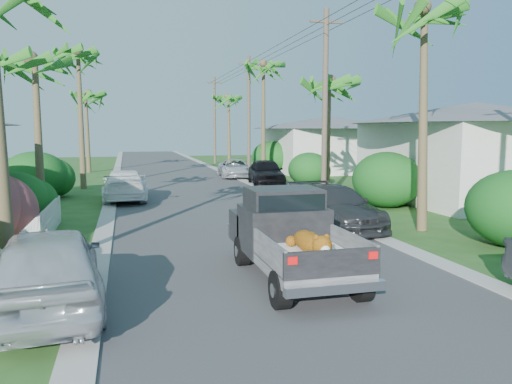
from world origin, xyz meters
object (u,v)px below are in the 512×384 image
object	(u,v)px
palm_r_c	(263,65)
house_right_far	(329,146)
palm_r_a	(428,9)
utility_pole_b	(325,106)
parked_car_rd	(235,169)
palm_l_d	(86,93)
palm_l_c	(78,52)
utility_pole_d	(215,120)
parked_car_rm	(335,207)
parked_car_rf	(266,172)
parked_car_lf	(125,185)
parked_car_ln	(48,269)
pickup_truck	(287,233)
utility_pole_c	(249,115)
palm_l_b	(34,59)
house_right_near	(472,155)
palm_r_d	(229,97)
palm_r_b	(329,81)

from	to	relation	value
palm_r_c	house_right_far	size ratio (longest dim) A/B	1.04
palm_r_a	utility_pole_b	size ratio (longest dim) A/B	0.97
parked_car_rd	palm_l_d	world-z (taller)	palm_l_d
parked_car_rd	palm_l_c	size ratio (longest dim) A/B	0.52
house_right_far	utility_pole_d	xyz separation A→B (m)	(-7.40, 13.00, 2.48)
palm_r_c	parked_car_rd	bearing A→B (deg)	160.10
parked_car_rm	parked_car_rf	size ratio (longest dim) A/B	1.04
parked_car_rf	parked_car_lf	xyz separation A→B (m)	(-8.60, -4.85, -0.08)
parked_car_rm	parked_car_rf	world-z (taller)	parked_car_rf
parked_car_rf	parked_car_ln	bearing A→B (deg)	-108.87
pickup_truck	utility_pole_c	size ratio (longest dim) A/B	0.57
palm_l_b	utility_pole_d	distance (m)	33.42
parked_car_rf	house_right_near	bearing A→B (deg)	-41.04
parked_car_ln	palm_r_a	world-z (taller)	palm_r_a
palm_r_c	palm_r_d	world-z (taller)	palm_r_c
parked_car_ln	utility_pole_d	size ratio (longest dim) A/B	0.54
utility_pole_b	palm_r_c	bearing A→B (deg)	87.36
parked_car_rd	palm_r_c	size ratio (longest dim) A/B	0.51
palm_l_b	palm_r_c	xyz separation A→B (m)	(13.00, 14.00, 1.96)
palm_r_c	house_right_near	world-z (taller)	palm_r_c
palm_l_c	palm_r_b	world-z (taller)	palm_l_c
palm_r_c	utility_pole_b	distance (m)	13.48
parked_car_ln	parked_car_lf	xyz separation A→B (m)	(1.40, 15.37, -0.07)
parked_car_rm	palm_r_a	world-z (taller)	palm_r_a
utility_pole_c	parked_car_rm	bearing A→B (deg)	-95.46
parked_car_ln	utility_pole_d	bearing A→B (deg)	-110.08
house_right_far	palm_l_b	bearing A→B (deg)	-137.73
palm_r_a	utility_pole_c	size ratio (longest dim) A/B	0.97
palm_r_a	palm_r_b	xyz separation A→B (m)	(0.30, 9.00, -1.47)
utility_pole_c	parked_car_rf	bearing A→B (deg)	-94.93
parked_car_lf	palm_l_c	xyz separation A→B (m)	(-2.40, 5.81, 7.16)
palm_l_d	palm_r_a	world-z (taller)	palm_r_a
utility_pole_d	parked_car_ln	bearing A→B (deg)	-104.11
pickup_truck	palm_r_c	xyz separation A→B (m)	(6.05, 23.99, 7.10)
palm_r_b	house_right_far	bearing A→B (deg)	66.89
palm_r_b	palm_l_b	bearing A→B (deg)	-167.38
palm_l_c	palm_r_d	bearing A→B (deg)	55.22
palm_r_d	utility_pole_b	size ratio (longest dim) A/B	0.89
palm_r_a	pickup_truck	bearing A→B (deg)	-147.03
palm_l_d	palm_r_a	size ratio (longest dim) A/B	0.89
pickup_truck	utility_pole_d	distance (m)	41.50
house_right_near	utility_pole_d	bearing A→B (deg)	103.43
parked_car_rf	parked_car_rd	size ratio (longest dim) A/B	1.02
palm_r_b	palm_r_c	size ratio (longest dim) A/B	0.77
parked_car_rd	palm_r_c	bearing A→B (deg)	-14.88
palm_l_d	parked_car_rd	bearing A→B (deg)	-34.18
parked_car_rd	palm_r_a	xyz separation A→B (m)	(2.07, -20.71, 6.76)
palm_l_b	palm_r_c	size ratio (longest dim) A/B	0.79
parked_car_rd	palm_l_b	distance (m)	19.19
palm_l_c	palm_r_a	xyz separation A→B (m)	(12.30, -16.00, -0.49)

